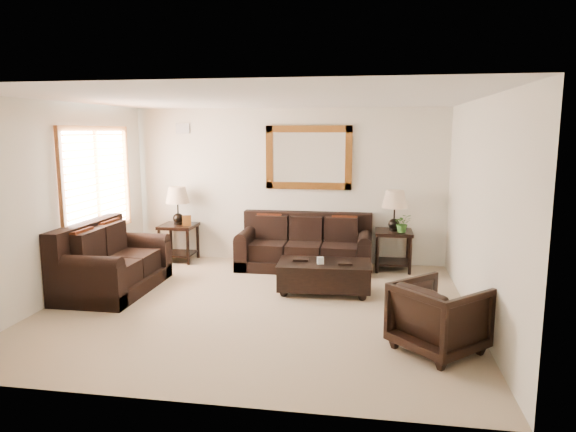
% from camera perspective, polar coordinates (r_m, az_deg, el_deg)
% --- Properties ---
extents(room, '(5.51, 5.01, 2.71)m').
position_cam_1_polar(room, '(6.62, -3.57, 1.12)').
color(room, gray).
rests_on(room, ground).
extents(window, '(0.07, 1.96, 1.66)m').
position_cam_1_polar(window, '(8.43, -20.39, 3.70)').
color(window, white).
rests_on(window, room).
extents(mirror, '(1.50, 0.06, 1.10)m').
position_cam_1_polar(mirror, '(8.93, 2.31, 6.50)').
color(mirror, '#512A10').
rests_on(mirror, room).
extents(air_vent, '(0.25, 0.02, 0.18)m').
position_cam_1_polar(air_vent, '(9.49, -11.63, 9.51)').
color(air_vent, '#999999').
rests_on(air_vent, room).
extents(sofa, '(2.23, 0.96, 0.91)m').
position_cam_1_polar(sofa, '(8.74, 1.91, -3.62)').
color(sofa, black).
rests_on(sofa, room).
extents(loveseat, '(1.05, 1.77, 1.00)m').
position_cam_1_polar(loveseat, '(7.93, -19.20, -5.25)').
color(loveseat, black).
rests_on(loveseat, room).
extents(end_table_left, '(0.61, 0.61, 1.33)m').
position_cam_1_polar(end_table_left, '(9.30, -12.12, 0.34)').
color(end_table_left, black).
rests_on(end_table_left, room).
extents(end_table_right, '(0.61, 0.61, 1.34)m').
position_cam_1_polar(end_table_right, '(8.67, 11.71, -0.25)').
color(end_table_right, black).
rests_on(end_table_right, room).
extents(coffee_table, '(1.36, 0.77, 0.56)m').
position_cam_1_polar(coffee_table, '(7.42, 4.07, -6.42)').
color(coffee_table, black).
rests_on(coffee_table, room).
extents(armchair, '(1.09, 1.09, 0.82)m').
position_cam_1_polar(armchair, '(5.69, 16.45, -10.39)').
color(armchair, black).
rests_on(armchair, floor).
extents(potted_plant, '(0.32, 0.34, 0.24)m').
position_cam_1_polar(potted_plant, '(8.58, 12.61, -1.00)').
color(potted_plant, '#306020').
rests_on(potted_plant, end_table_right).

